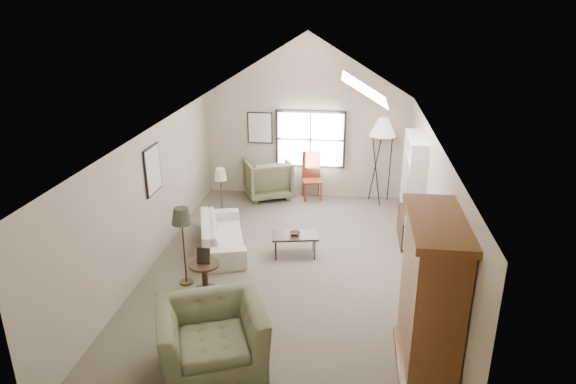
# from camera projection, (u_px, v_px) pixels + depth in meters

# --- Properties ---
(room_shell) EXTENTS (5.01, 8.01, 4.00)m
(room_shell) POSITION_uv_depth(u_px,v_px,m) (285.00, 96.00, 8.24)
(room_shell) COLOR brown
(room_shell) RESTS_ON ground
(window) EXTENTS (1.72, 0.08, 1.42)m
(window) POSITION_uv_depth(u_px,v_px,m) (310.00, 139.00, 12.53)
(window) COLOR black
(window) RESTS_ON room_shell
(skylight) EXTENTS (0.80, 1.20, 0.52)m
(skylight) POSITION_uv_depth(u_px,v_px,m) (366.00, 88.00, 8.92)
(skylight) COLOR white
(skylight) RESTS_ON room_shell
(wall_art) EXTENTS (1.97, 3.71, 0.88)m
(wall_art) POSITION_uv_depth(u_px,v_px,m) (209.00, 148.00, 10.79)
(wall_art) COLOR black
(wall_art) RESTS_ON room_shell
(armoire) EXTENTS (0.60, 1.50, 2.20)m
(armoire) POSITION_uv_depth(u_px,v_px,m) (431.00, 299.00, 6.50)
(armoire) COLOR brown
(armoire) RESTS_ON ground
(tv_alcove) EXTENTS (0.32, 1.30, 2.10)m
(tv_alcove) POSITION_uv_depth(u_px,v_px,m) (412.00, 188.00, 10.18)
(tv_alcove) COLOR white
(tv_alcove) RESTS_ON ground
(media_console) EXTENTS (0.34, 1.18, 0.60)m
(media_console) POSITION_uv_depth(u_px,v_px,m) (408.00, 227.00, 10.48)
(media_console) COLOR #382316
(media_console) RESTS_ON ground
(tv_panel) EXTENTS (0.05, 0.90, 0.55)m
(tv_panel) POSITION_uv_depth(u_px,v_px,m) (410.00, 199.00, 10.26)
(tv_panel) COLOR black
(tv_panel) RESTS_ON media_console
(sofa) EXTENTS (1.37, 2.22, 0.60)m
(sofa) POSITION_uv_depth(u_px,v_px,m) (222.00, 234.00, 10.15)
(sofa) COLOR beige
(sofa) RESTS_ON ground
(armchair_near) EXTENTS (1.73, 1.63, 0.90)m
(armchair_near) POSITION_uv_depth(u_px,v_px,m) (212.00, 337.00, 6.81)
(armchair_near) COLOR #565B3F
(armchair_near) RESTS_ON ground
(armchair_far) EXTENTS (1.39, 1.41, 0.98)m
(armchair_far) POSITION_uv_depth(u_px,v_px,m) (268.00, 178.00, 12.75)
(armchair_far) COLOR #6B6E4D
(armchair_far) RESTS_ON ground
(coffee_table) EXTENTS (0.95, 0.64, 0.45)m
(coffee_table) POSITION_uv_depth(u_px,v_px,m) (295.00, 245.00, 9.86)
(coffee_table) COLOR #362516
(coffee_table) RESTS_ON ground
(bowl) EXTENTS (0.24, 0.24, 0.05)m
(bowl) POSITION_uv_depth(u_px,v_px,m) (295.00, 233.00, 9.78)
(bowl) COLOR #332015
(bowl) RESTS_ON coffee_table
(side_table) EXTENTS (0.65, 0.65, 0.52)m
(side_table) POSITION_uv_depth(u_px,v_px,m) (205.00, 277.00, 8.67)
(side_table) COLOR #3A2017
(side_table) RESTS_ON ground
(side_chair) EXTENTS (0.54, 0.54, 1.16)m
(side_chair) POSITION_uv_depth(u_px,v_px,m) (312.00, 177.00, 12.58)
(side_chair) COLOR maroon
(side_chair) RESTS_ON ground
(tripod_lamp) EXTENTS (0.67, 0.67, 2.13)m
(tripod_lamp) POSITION_uv_depth(u_px,v_px,m) (381.00, 160.00, 12.22)
(tripod_lamp) COLOR silver
(tripod_lamp) RESTS_ON ground
(dark_lamp) EXTENTS (0.43, 0.43, 1.44)m
(dark_lamp) POSITION_uv_depth(u_px,v_px,m) (184.00, 246.00, 8.74)
(dark_lamp) COLOR #282C1F
(dark_lamp) RESTS_ON ground
(tan_lamp) EXTENTS (0.32, 0.32, 1.30)m
(tan_lamp) POSITION_uv_depth(u_px,v_px,m) (222.00, 196.00, 11.18)
(tan_lamp) COLOR tan
(tan_lamp) RESTS_ON ground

